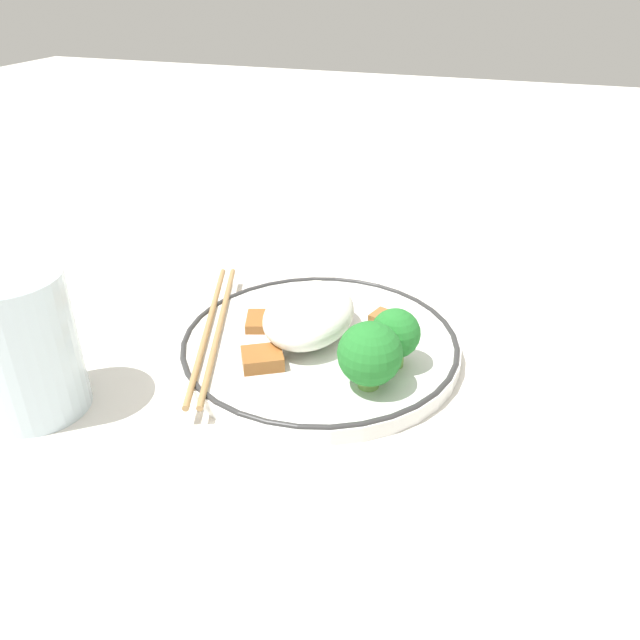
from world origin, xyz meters
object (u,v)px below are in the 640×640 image
at_px(plate, 320,345).
at_px(chopsticks, 213,328).
at_px(broccoli_back_left, 370,354).
at_px(drinking_glass, 24,345).
at_px(broccoli_back_center, 395,335).

distance_m(plate, chopsticks, 0.10).
height_order(broccoli_back_left, drinking_glass, drinking_glass).
xyz_separation_m(broccoli_back_center, drinking_glass, (0.12, -0.25, 0.01)).
distance_m(broccoli_back_left, chopsticks, 0.16).
relative_size(plate, chopsticks, 1.09).
bearing_deg(drinking_glass, plate, 128.02).
xyz_separation_m(broccoli_back_left, chopsticks, (-0.04, -0.15, -0.03)).
xyz_separation_m(chopsticks, drinking_glass, (0.13, -0.09, 0.04)).
height_order(plate, drinking_glass, drinking_glass).
distance_m(plate, broccoli_back_left, 0.08).
bearing_deg(broccoli_back_center, drinking_glass, -63.44).
bearing_deg(broccoli_back_left, drinking_glass, -69.36).
bearing_deg(chopsticks, broccoli_back_center, 89.61).
height_order(plate, chopsticks, chopsticks).
height_order(broccoli_back_center, chopsticks, broccoli_back_center).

